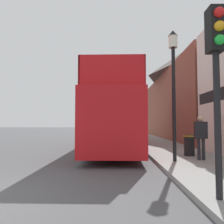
{
  "coord_description": "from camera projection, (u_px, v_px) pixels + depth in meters",
  "views": [
    {
      "loc": [
        3.15,
        -3.83,
        1.5
      ],
      "look_at": [
        2.94,
        9.96,
        2.26
      ],
      "focal_mm": 35.0,
      "sensor_mm": 36.0,
      "label": 1
    }
  ],
  "objects": [
    {
      "name": "sidewalk",
      "position": [
        146.0,
        138.0,
        21.67
      ],
      "size": [
        3.03,
        108.0,
        0.14
      ],
      "color": "gray",
      "rests_on": "ground_plane"
    },
    {
      "name": "lamp_post_nearest",
      "position": [
        173.0,
        70.0,
        8.15
      ],
      "size": [
        0.35,
        0.35,
        4.9
      ],
      "color": "black",
      "rests_on": "sidewalk"
    },
    {
      "name": "parked_car_ahead_of_bus",
      "position": [
        119.0,
        133.0,
        20.53
      ],
      "size": [
        2.0,
        4.35,
        1.38
      ],
      "rotation": [
        0.0,
        0.0,
        0.04
      ],
      "color": "silver",
      "rests_on": "ground_plane"
    },
    {
      "name": "ground_plane",
      "position": [
        88.0,
        137.0,
        24.75
      ],
      "size": [
        144.0,
        144.0,
        0.0
      ],
      "primitive_type": "plane",
      "color": "#4C4C4F"
    },
    {
      "name": "tour_bus",
      "position": [
        114.0,
        119.0,
        12.93
      ],
      "size": [
        2.61,
        11.1,
        4.01
      ],
      "rotation": [
        0.0,
        0.0,
        -0.01
      ],
      "color": "red",
      "rests_on": "ground_plane"
    },
    {
      "name": "brick_terrace_rear",
      "position": [
        191.0,
        92.0,
        21.66
      ],
      "size": [
        6.0,
        18.63,
        9.26
      ],
      "color": "brown",
      "rests_on": "ground_plane"
    },
    {
      "name": "traffic_signal",
      "position": [
        216.0,
        57.0,
        4.06
      ],
      "size": [
        0.28,
        0.42,
        3.56
      ],
      "color": "black",
      "rests_on": "sidewalk"
    },
    {
      "name": "lamp_post_third",
      "position": [
        132.0,
        107.0,
        28.0
      ],
      "size": [
        0.35,
        0.35,
        5.24
      ],
      "color": "black",
      "rests_on": "sidewalk"
    },
    {
      "name": "litter_bin",
      "position": [
        189.0,
        145.0,
        9.4
      ],
      "size": [
        0.48,
        0.48,
        0.88
      ],
      "color": "black",
      "rests_on": "sidewalk"
    },
    {
      "name": "lamp_post_second",
      "position": [
        140.0,
        98.0,
        18.07
      ],
      "size": [
        0.35,
        0.35,
        5.09
      ],
      "color": "black",
      "rests_on": "sidewalk"
    },
    {
      "name": "pedestrian_third",
      "position": [
        201.0,
        133.0,
        8.28
      ],
      "size": [
        0.44,
        0.24,
        1.68
      ],
      "color": "#232328",
      "rests_on": "sidewalk"
    }
  ]
}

